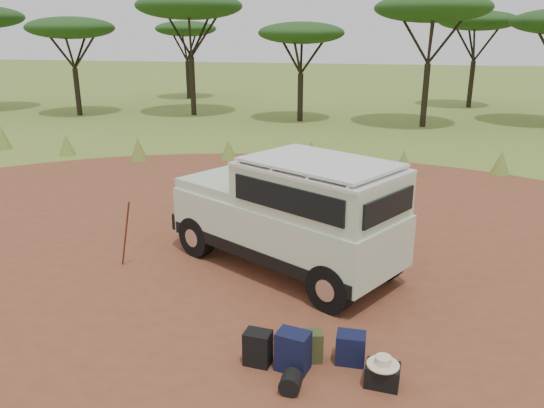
% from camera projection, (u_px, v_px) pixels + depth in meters
% --- Properties ---
extents(ground, '(140.00, 140.00, 0.00)m').
position_uv_depth(ground, '(237.00, 281.00, 9.61)').
color(ground, olive).
rests_on(ground, ground).
extents(dirt_clearing, '(23.00, 23.00, 0.01)m').
position_uv_depth(dirt_clearing, '(237.00, 280.00, 9.61)').
color(dirt_clearing, brown).
rests_on(dirt_clearing, ground).
extents(grass_fringe, '(36.60, 1.60, 0.90)m').
position_uv_depth(grass_fringe, '(314.00, 156.00, 17.51)').
color(grass_fringe, olive).
rests_on(grass_fringe, ground).
extents(acacia_treeline, '(46.70, 13.20, 6.26)m').
position_uv_depth(acacia_treeline, '(362.00, 20.00, 26.33)').
color(acacia_treeline, black).
rests_on(acacia_treeline, ground).
extents(safari_vehicle, '(4.80, 3.79, 2.21)m').
position_uv_depth(safari_vehicle, '(291.00, 216.00, 9.77)').
color(safari_vehicle, beige).
rests_on(safari_vehicle, ground).
extents(walking_staff, '(0.39, 0.22, 1.37)m').
position_uv_depth(walking_staff, '(126.00, 234.00, 9.94)').
color(walking_staff, '#622D17').
rests_on(walking_staff, ground).
extents(backpack_black, '(0.38, 0.30, 0.49)m').
position_uv_depth(backpack_black, '(258.00, 348.00, 7.13)').
color(backpack_black, black).
rests_on(backpack_black, ground).
extents(backpack_navy, '(0.48, 0.38, 0.56)m').
position_uv_depth(backpack_navy, '(293.00, 351.00, 7.00)').
color(backpack_navy, black).
rests_on(backpack_navy, ground).
extents(backpack_olive, '(0.37, 0.31, 0.44)m').
position_uv_depth(backpack_olive, '(310.00, 346.00, 7.21)').
color(backpack_olive, '#36411E').
rests_on(backpack_olive, ground).
extents(duffel_navy, '(0.39, 0.29, 0.44)m').
position_uv_depth(duffel_navy, '(351.00, 348.00, 7.17)').
color(duffel_navy, black).
rests_on(duffel_navy, ground).
extents(hard_case, '(0.45, 0.34, 0.30)m').
position_uv_depth(hard_case, '(382.00, 375.00, 6.72)').
color(hard_case, black).
rests_on(hard_case, ground).
extents(stuff_sack, '(0.27, 0.27, 0.27)m').
position_uv_depth(stuff_sack, '(291.00, 383.00, 6.60)').
color(stuff_sack, black).
rests_on(stuff_sack, ground).
extents(safari_hat, '(0.41, 0.41, 0.12)m').
position_uv_depth(safari_hat, '(383.00, 362.00, 6.66)').
color(safari_hat, beige).
rests_on(safari_hat, hard_case).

